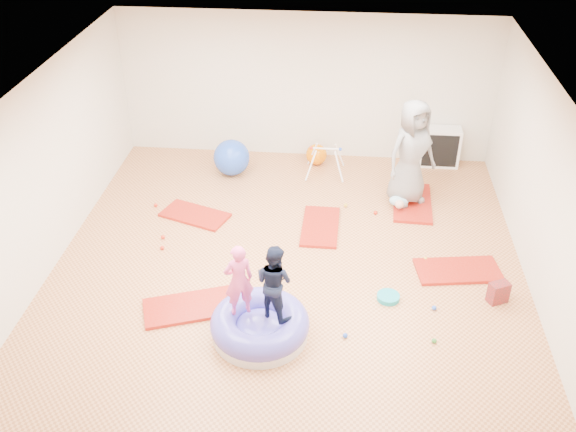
{
  "coord_description": "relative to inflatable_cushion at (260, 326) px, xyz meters",
  "views": [
    {
      "loc": [
        0.72,
        -7.36,
        5.86
      ],
      "look_at": [
        0.0,
        0.3,
        0.9
      ],
      "focal_mm": 40.0,
      "sensor_mm": 36.0,
      "label": 1
    }
  ],
  "objects": [
    {
      "name": "child_pink",
      "position": [
        -0.26,
        0.06,
        0.74
      ],
      "size": [
        0.45,
        0.38,
        1.04
      ],
      "primitive_type": "imported",
      "rotation": [
        0.0,
        0.0,
        3.56
      ],
      "color": "#F95196",
      "rests_on": "inflatable_cushion"
    },
    {
      "name": "exercise_ball_blue",
      "position": [
        -1.09,
        4.27,
        0.18
      ],
      "size": [
        0.67,
        0.67,
        0.67
      ],
      "primitive_type": "sphere",
      "color": "blue",
      "rests_on": "ground"
    },
    {
      "name": "gym_mat_mid_left",
      "position": [
        -1.47,
        2.74,
        -0.14
      ],
      "size": [
        1.24,
        0.91,
        0.05
      ],
      "primitive_type": "cube",
      "rotation": [
        0.0,
        0.0,
        -0.35
      ],
      "color": "#A02D1F",
      "rests_on": "ground"
    },
    {
      "name": "backpack",
      "position": [
        3.21,
        0.98,
        -0.0
      ],
      "size": [
        0.32,
        0.27,
        0.31
      ],
      "primitive_type": "cube",
      "rotation": [
        0.0,
        0.0,
        0.46
      ],
      "color": "#AB1819",
      "rests_on": "ground"
    },
    {
      "name": "gym_mat_center_back",
      "position": [
        0.65,
        2.59,
        -0.13
      ],
      "size": [
        0.61,
        1.18,
        0.05
      ],
      "primitive_type": "cube",
      "rotation": [
        0.0,
        0.0,
        1.55
      ],
      "color": "#A02D1F",
      "rests_on": "ground"
    },
    {
      "name": "child_navy",
      "position": [
        0.19,
        0.06,
        0.74
      ],
      "size": [
        0.65,
        0.61,
        1.06
      ],
      "primitive_type": "imported",
      "rotation": [
        0.0,
        0.0,
        2.6
      ],
      "color": "black",
      "rests_on": "inflatable_cushion"
    },
    {
      "name": "balance_disc",
      "position": [
        1.7,
        0.88,
        -0.12
      ],
      "size": [
        0.32,
        0.32,
        0.07
      ],
      "primitive_type": "cylinder",
      "color": "teal",
      "rests_on": "ground"
    },
    {
      "name": "inflatable_cushion",
      "position": [
        0.0,
        0.0,
        0.0
      ],
      "size": [
        1.29,
        1.29,
        0.41
      ],
      "rotation": [
        0.0,
        0.0,
        0.04
      ],
      "color": "silver",
      "rests_on": "ground"
    },
    {
      "name": "yellow_toy",
      "position": [
        -1.26,
        0.48,
        -0.14
      ],
      "size": [
        0.22,
        0.22,
        0.03
      ],
      "primitive_type": "cylinder",
      "color": "gold",
      "rests_on": "ground"
    },
    {
      "name": "cube_shelf",
      "position": [
        2.78,
        5.0,
        0.22
      ],
      "size": [
        0.75,
        0.37,
        0.75
      ],
      "color": "white",
      "rests_on": "ground"
    },
    {
      "name": "gym_mat_right",
      "position": [
        2.75,
        1.61,
        -0.13
      ],
      "size": [
        1.31,
        0.8,
        0.05
      ],
      "primitive_type": "cube",
      "rotation": [
        0.0,
        0.0,
        0.15
      ],
      "color": "#A02D1F",
      "rests_on": "ground"
    },
    {
      "name": "gym_mat_front_left",
      "position": [
        -1.04,
        0.42,
        -0.13
      ],
      "size": [
        1.37,
        1.0,
        0.05
      ],
      "primitive_type": "cube",
      "rotation": [
        0.0,
        0.0,
        0.34
      ],
      "color": "#A02D1F",
      "rests_on": "ground"
    },
    {
      "name": "ball_pit_balls",
      "position": [
        0.49,
        1.66,
        -0.12
      ],
      "size": [
        4.59,
        3.29,
        0.07
      ],
      "color": "gold",
      "rests_on": "ground"
    },
    {
      "name": "room",
      "position": [
        0.22,
        1.2,
        1.24
      ],
      "size": [
        7.01,
        8.01,
        2.81
      ],
      "color": "tan",
      "rests_on": "ground"
    },
    {
      "name": "adult_caregiver",
      "position": [
        2.1,
        3.53,
        0.81
      ],
      "size": [
        1.07,
        0.97,
        1.84
      ],
      "primitive_type": "imported",
      "rotation": [
        0.0,
        0.0,
        0.55
      ],
      "color": "gray",
      "rests_on": "gym_mat_rear_right"
    },
    {
      "name": "infant_play_gym",
      "position": [
        0.65,
        4.41,
        0.21
      ],
      "size": [
        0.72,
        0.68,
        0.55
      ],
      "rotation": [
        0.0,
        0.0,
        -0.21
      ],
      "color": "white",
      "rests_on": "ground"
    },
    {
      "name": "infant",
      "position": [
        1.96,
        3.29,
        -0.01
      ],
      "size": [
        0.33,
        0.33,
        0.19
      ],
      "color": "#97CADE",
      "rests_on": "gym_mat_rear_right"
    },
    {
      "name": "exercise_ball_orange",
      "position": [
        0.46,
        4.8,
        0.04
      ],
      "size": [
        0.4,
        0.4,
        0.4
      ],
      "primitive_type": "sphere",
      "color": "orange",
      "rests_on": "ground"
    },
    {
      "name": "gym_mat_rear_right",
      "position": [
        2.21,
        3.48,
        -0.13
      ],
      "size": [
        0.7,
        1.32,
        0.05
      ],
      "primitive_type": "cube",
      "rotation": [
        0.0,
        0.0,
        1.53
      ],
      "color": "#A02D1F",
      "rests_on": "ground"
    }
  ]
}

